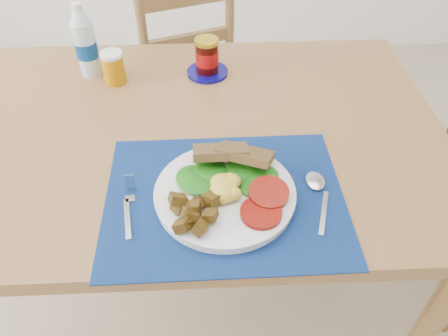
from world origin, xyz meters
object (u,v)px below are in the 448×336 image
(chair_far, at_px, (182,58))
(water_bottle, at_px, (86,45))
(juice_glass, at_px, (114,68))
(jam_on_saucer, at_px, (207,59))
(breakfast_plate, at_px, (222,192))

(chair_far, xyz_separation_m, water_bottle, (-0.25, -0.44, 0.30))
(juice_glass, xyz_separation_m, jam_on_saucer, (0.27, 0.03, 0.01))
(chair_far, distance_m, juice_glass, 0.58)
(juice_glass, bearing_deg, chair_far, 71.02)
(water_bottle, distance_m, juice_glass, 0.11)
(breakfast_plate, height_order, jam_on_saucer, jam_on_saucer)
(jam_on_saucer, bearing_deg, chair_far, 102.47)
(water_bottle, relative_size, juice_glass, 2.46)
(breakfast_plate, xyz_separation_m, jam_on_saucer, (-0.02, 0.52, 0.02))
(jam_on_saucer, bearing_deg, juice_glass, -173.30)
(breakfast_plate, bearing_deg, chair_far, 104.55)
(chair_far, height_order, jam_on_saucer, chair_far)
(breakfast_plate, distance_m, jam_on_saucer, 0.52)
(breakfast_plate, height_order, juice_glass, juice_glass)
(juice_glass, bearing_deg, water_bottle, 148.39)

